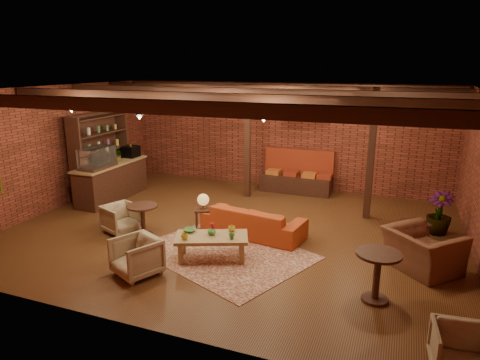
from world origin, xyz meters
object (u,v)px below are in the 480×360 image
at_px(armchair_b, 136,255).
at_px(round_table_right, 377,269).
at_px(sofa, 253,221).
at_px(coffee_table, 211,238).
at_px(round_table_left, 143,215).
at_px(armchair_a, 121,217).
at_px(armchair_right, 423,244).
at_px(armchair_far, 461,350).
at_px(side_table_book, 416,223).
at_px(plant_tall, 445,170).
at_px(side_table_lamp, 203,202).

height_order(armchair_b, round_table_right, round_table_right).
xyz_separation_m(sofa, coffee_table, (-0.38, -1.44, 0.09)).
relative_size(round_table_left, armchair_a, 0.99).
distance_m(sofa, armchair_a, 3.02).
relative_size(round_table_left, armchair_right, 0.59).
bearing_deg(armchair_far, round_table_left, 153.38).
bearing_deg(side_table_book, armchair_right, -85.10).
distance_m(round_table_left, armchair_a, 0.60).
height_order(round_table_right, armchair_far, round_table_right).
bearing_deg(side_table_book, armchair_far, -83.15).
distance_m(round_table_left, armchair_right, 5.79).
xyz_separation_m(round_table_left, armchair_a, (-0.59, -0.00, -0.12)).
height_order(round_table_left, armchair_b, armchair_b).
bearing_deg(armchair_a, side_table_book, -53.82).
relative_size(armchair_b, round_table_right, 0.92).
bearing_deg(round_table_left, armchair_right, 4.34).
distance_m(coffee_table, round_table_right, 3.18).
distance_m(armchair_right, plant_tall, 2.30).
bearing_deg(armchair_far, armchair_right, 92.33).
height_order(round_table_left, armchair_right, armchair_right).
distance_m(armchair_a, armchair_b, 2.22).
bearing_deg(side_table_lamp, armchair_b, -93.62).
bearing_deg(round_table_right, round_table_left, 169.00).
relative_size(sofa, armchair_a, 3.19).
bearing_deg(coffee_table, armchair_a, 168.22).
distance_m(coffee_table, side_table_book, 4.34).
relative_size(coffee_table, plant_tall, 0.53).
relative_size(coffee_table, side_table_book, 2.56).
relative_size(side_table_book, round_table_right, 0.73).
distance_m(coffee_table, armchair_far, 4.64).
height_order(armchair_right, armchair_far, armchair_right).
bearing_deg(sofa, plant_tall, -149.05).
distance_m(side_table_lamp, armchair_right, 4.70).
bearing_deg(plant_tall, armchair_far, -90.00).
height_order(armchair_a, round_table_right, round_table_right).
distance_m(armchair_a, armchair_far, 7.15).
relative_size(sofa, round_table_left, 3.22).
height_order(armchair_far, plant_tall, plant_tall).
distance_m(coffee_table, plant_tall, 5.31).
distance_m(armchair_b, plant_tall, 6.74).
bearing_deg(coffee_table, side_table_lamp, 121.12).
relative_size(armchair_a, armchair_b, 0.93).
bearing_deg(armchair_right, side_table_lamp, 39.49).
bearing_deg(sofa, side_table_lamp, 12.33).
height_order(sofa, armchair_a, armchair_a).
distance_m(round_table_left, round_table_right, 5.15).
bearing_deg(armchair_right, round_table_right, 107.56).
xyz_separation_m(sofa, armchair_a, (-2.87, -0.91, 0.02)).
distance_m(armchair_far, plant_tall, 5.02).
relative_size(armchair_b, side_table_book, 1.26).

